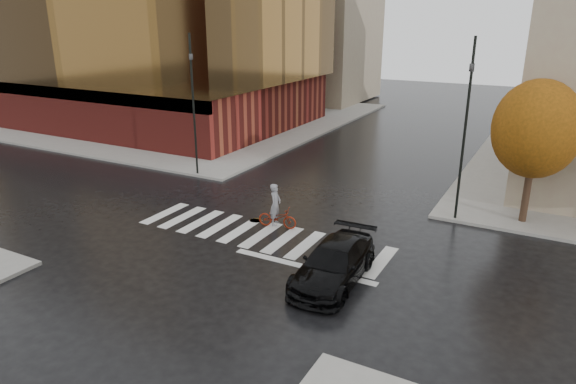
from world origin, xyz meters
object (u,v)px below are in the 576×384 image
cyclist (277,213)px  traffic_light_ne (467,117)px  fire_hydrant (207,150)px  sedan (334,263)px  traffic_light_nw (193,94)px

cyclist → traffic_light_ne: traffic_light_ne is taller
traffic_light_ne → fire_hydrant: traffic_light_ne is taller
cyclist → fire_hydrant: cyclist is taller
sedan → fire_hydrant: size_ratio=7.03×
sedan → traffic_light_ne: traffic_light_ne is taller
sedan → cyclist: size_ratio=2.40×
sedan → cyclist: bearing=139.2°
cyclist → fire_hydrant: 13.11m
traffic_light_ne → cyclist: bearing=58.7°
cyclist → traffic_light_nw: (-8.18, 4.68, 4.18)m
traffic_light_nw → sedan: bearing=51.9°
traffic_light_ne → fire_hydrant: size_ratio=11.69×
sedan → fire_hydrant: sedan is taller
traffic_light_nw → traffic_light_ne: traffic_light_ne is taller
fire_hydrant → traffic_light_ne: bearing=-11.8°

